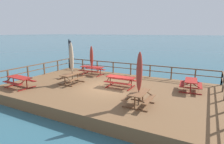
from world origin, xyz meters
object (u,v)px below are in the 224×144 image
(patio_umbrella_tall_back_right, at_px, (92,57))
(patio_umbrella_tall_back_left, at_px, (71,58))
(picnic_table_back_right, at_px, (139,96))
(picnic_table_mid_left, at_px, (191,83))
(lamp_post_hooked, at_px, (69,50))
(picnic_table_mid_centre, at_px, (92,69))
(patio_umbrella_tall_mid_left, at_px, (139,72))
(picnic_table_back_left, at_px, (121,79))
(picnic_table_mid_right, at_px, (20,80))
(picnic_table_front_right, at_px, (72,76))

(patio_umbrella_tall_back_right, bearing_deg, patio_umbrella_tall_back_left, -84.75)
(picnic_table_back_right, xyz_separation_m, picnic_table_mid_left, (2.27, 4.05, 0.00))
(patio_umbrella_tall_back_left, bearing_deg, lamp_post_hooked, 131.94)
(picnic_table_mid_centre, bearing_deg, patio_umbrella_tall_back_right, 146.25)
(picnic_table_mid_centre, relative_size, picnic_table_back_right, 1.35)
(patio_umbrella_tall_back_right, height_order, lamp_post_hooked, lamp_post_hooked)
(picnic_table_mid_left, bearing_deg, patio_umbrella_tall_mid_left, -119.21)
(patio_umbrella_tall_back_left, bearing_deg, picnic_table_mid_left, 14.71)
(patio_umbrella_tall_back_left, relative_size, lamp_post_hooked, 0.99)
(picnic_table_back_left, bearing_deg, picnic_table_mid_centre, 149.88)
(picnic_table_mid_right, distance_m, patio_umbrella_tall_mid_left, 8.90)
(picnic_table_mid_centre, relative_size, picnic_table_back_left, 1.07)
(picnic_table_front_right, bearing_deg, patio_umbrella_tall_back_left, 64.16)
(patio_umbrella_tall_back_right, distance_m, patio_umbrella_tall_mid_left, 8.16)
(picnic_table_mid_left, bearing_deg, picnic_table_back_left, -163.11)
(picnic_table_mid_centre, height_order, patio_umbrella_tall_back_left, patio_umbrella_tall_back_left)
(picnic_table_front_right, relative_size, picnic_table_back_left, 0.91)
(picnic_table_mid_centre, xyz_separation_m, picnic_table_back_left, (4.05, -2.35, -0.00))
(picnic_table_mid_centre, bearing_deg, picnic_table_back_left, -30.12)
(picnic_table_back_right, bearing_deg, patio_umbrella_tall_back_right, 142.03)
(picnic_table_back_left, relative_size, lamp_post_hooked, 0.65)
(picnic_table_mid_right, relative_size, patio_umbrella_tall_back_left, 0.65)
(picnic_table_mid_right, bearing_deg, picnic_table_mid_left, 23.71)
(picnic_table_mid_right, distance_m, patio_umbrella_tall_back_left, 4.02)
(picnic_table_mid_right, bearing_deg, picnic_table_front_right, 44.63)
(picnic_table_mid_centre, relative_size, picnic_table_mid_right, 1.08)
(picnic_table_mid_centre, relative_size, patio_umbrella_tall_back_left, 0.70)
(patio_umbrella_tall_back_right, xyz_separation_m, lamp_post_hooked, (-3.39, 0.92, 0.40))
(picnic_table_back_right, bearing_deg, patio_umbrella_tall_mid_left, -108.58)
(picnic_table_back_left, bearing_deg, patio_umbrella_tall_back_right, 149.85)
(lamp_post_hooked, bearing_deg, picnic_table_mid_right, -81.32)
(picnic_table_mid_centre, distance_m, picnic_table_back_right, 8.12)
(picnic_table_back_right, distance_m, lamp_post_hooked, 11.57)
(picnic_table_back_left, relative_size, patio_umbrella_tall_back_left, 0.65)
(picnic_table_mid_centre, xyz_separation_m, patio_umbrella_tall_mid_left, (6.39, -5.04, 1.31))
(picnic_table_mid_centre, height_order, patio_umbrella_tall_mid_left, patio_umbrella_tall_mid_left)
(picnic_table_mid_right, relative_size, patio_umbrella_tall_mid_left, 0.70)
(picnic_table_back_right, distance_m, picnic_table_mid_right, 8.82)
(picnic_table_mid_right, xyz_separation_m, patio_umbrella_tall_back_left, (2.65, 2.65, 1.46))
(picnic_table_mid_centre, height_order, picnic_table_back_left, same)
(picnic_table_mid_right, relative_size, patio_umbrella_tall_back_right, 0.77)
(picnic_table_back_right, relative_size, patio_umbrella_tall_back_left, 0.52)
(patio_umbrella_tall_back_right, bearing_deg, picnic_table_mid_left, -6.33)
(patio_umbrella_tall_mid_left, bearing_deg, picnic_table_front_right, 163.54)
(patio_umbrella_tall_back_right, bearing_deg, picnic_table_front_right, -85.38)
(picnic_table_back_right, bearing_deg, picnic_table_front_right, 163.90)
(picnic_table_mid_right, bearing_deg, picnic_table_back_right, 5.26)
(picnic_table_mid_centre, height_order, picnic_table_back_right, same)
(picnic_table_mid_right, distance_m, lamp_post_hooked, 7.00)
(patio_umbrella_tall_back_right, xyz_separation_m, patio_umbrella_tall_mid_left, (6.41, -5.05, 0.16))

